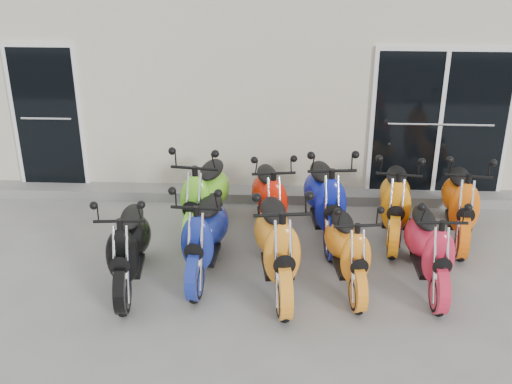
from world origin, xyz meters
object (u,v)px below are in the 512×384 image
scooter_back_blue (325,189)px  scooter_back_red (270,190)px  scooter_front_black (128,236)px  scooter_back_green (205,186)px  scooter_front_orange_a (277,232)px  scooter_front_blue (205,224)px  scooter_back_yellow (396,192)px  scooter_front_red (430,238)px  scooter_front_orange_b (348,240)px  scooter_back_extra (462,193)px

scooter_back_blue → scooter_back_red: bearing=167.8°
scooter_front_black → scooter_back_green: (0.72, 1.32, 0.06)m
scooter_front_orange_a → scooter_front_blue: bearing=155.6°
scooter_back_green → scooter_back_yellow: 2.52m
scooter_front_blue → scooter_front_orange_a: (0.86, -0.26, 0.05)m
scooter_front_red → scooter_front_orange_b: bearing=-178.6°
scooter_back_green → scooter_back_yellow: (2.52, 0.06, -0.04)m
scooter_front_orange_a → scooter_back_yellow: scooter_front_orange_a is taller
scooter_front_orange_b → scooter_back_yellow: bearing=52.3°
scooter_front_black → scooter_back_red: scooter_front_black is taller
scooter_front_red → scooter_back_red: (-1.87, 1.24, 0.01)m
scooter_front_orange_a → scooter_front_orange_b: bearing=-2.7°
scooter_front_blue → scooter_back_extra: bearing=22.3°
scooter_front_orange_a → scooter_back_blue: 1.41m
scooter_front_black → scooter_front_blue: 0.90m
scooter_front_orange_a → scooter_back_red: 1.36m
scooter_back_red → scooter_back_yellow: size_ratio=0.97×
scooter_back_extra → scooter_front_orange_b: bearing=-132.8°
scooter_back_yellow → scooter_back_extra: same height
scooter_front_blue → scooter_front_orange_a: bearing=-12.7°
scooter_front_blue → scooter_front_red: (2.61, -0.14, -0.03)m
scooter_front_orange_a → scooter_back_green: scooter_front_orange_a is taller
scooter_front_orange_b → scooter_front_red: scooter_front_red is taller
scooter_back_green → scooter_front_black: bearing=-111.4°
scooter_front_blue → scooter_front_orange_b: 1.69m
scooter_front_orange_b → scooter_back_yellow: size_ratio=0.91×
scooter_front_black → scooter_front_orange_b: size_ratio=1.07×
scooter_front_orange_b → scooter_back_yellow: scooter_back_yellow is taller
scooter_back_green → scooter_back_extra: (3.37, 0.06, -0.04)m
scooter_front_blue → scooter_back_blue: size_ratio=0.94×
scooter_back_red → scooter_front_orange_a: bearing=-93.1°
scooter_front_blue → scooter_front_orange_a: 0.90m
scooter_back_blue → scooter_back_green: bearing=174.4°
scooter_front_blue → scooter_back_red: bearing=60.1°
scooter_front_orange_a → scooter_back_blue: bearing=56.9°
scooter_front_red → scooter_front_black: bearing=-178.7°
scooter_front_orange_b → scooter_back_green: (-1.80, 1.20, 0.10)m
scooter_front_black → scooter_front_blue: scooter_front_blue is taller
scooter_front_orange_b → scooter_back_green: bearing=138.6°
scooter_front_orange_a → scooter_back_blue: scooter_front_orange_a is taller
scooter_front_red → scooter_back_extra: bearing=60.8°
scooter_front_black → scooter_front_red: 3.46m
scooter_front_red → scooter_back_red: scooter_back_red is taller
scooter_front_orange_b → scooter_front_red: bearing=-4.9°
scooter_front_orange_b → scooter_back_green: size_ratio=0.85×
scooter_front_blue → scooter_back_blue: (1.47, 1.01, 0.04)m
scooter_back_extra → scooter_front_red: bearing=-109.2°
scooter_front_orange_b → scooter_back_red: 1.59m
scooter_back_green → scooter_back_yellow: scooter_back_green is taller
scooter_back_green → scooter_back_yellow: bearing=8.6°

